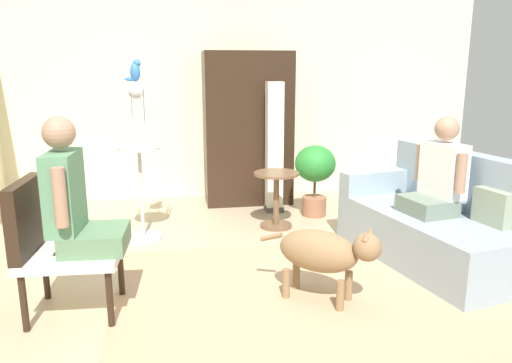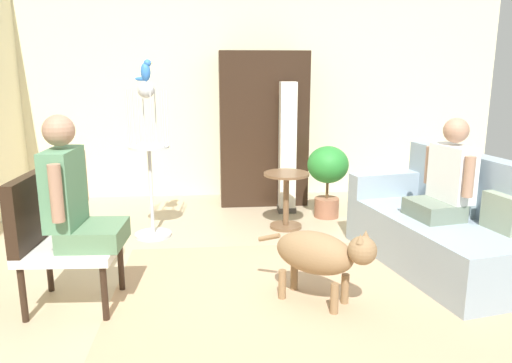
{
  "view_description": "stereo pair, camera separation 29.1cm",
  "coord_description": "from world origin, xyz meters",
  "px_view_note": "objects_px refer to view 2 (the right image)",
  "views": [
    {
      "loc": [
        -0.83,
        -3.43,
        1.64
      ],
      "look_at": [
        -0.21,
        0.17,
        0.79
      ],
      "focal_mm": 34.48,
      "sensor_mm": 36.0,
      "label": 1
    },
    {
      "loc": [
        -0.54,
        -3.46,
        1.64
      ],
      "look_at": [
        -0.21,
        0.17,
        0.79
      ],
      "focal_mm": 34.48,
      "sensor_mm": 36.0,
      "label": 2
    }
  ],
  "objects_px": {
    "armchair": "(52,233)",
    "round_end_table": "(286,195)",
    "parrot": "(146,71)",
    "couch": "(444,228)",
    "column_lamp": "(287,149)",
    "armoire_cabinet": "(263,128)",
    "dog": "(320,254)",
    "person_on_couch": "(447,179)",
    "bird_cage_stand": "(150,161)",
    "potted_plant": "(328,172)",
    "person_on_armchair": "(73,196)"
  },
  "relations": [
    {
      "from": "couch",
      "to": "person_on_couch",
      "type": "xyz_separation_m",
      "value": [
        -0.04,
        -0.03,
        0.43
      ]
    },
    {
      "from": "couch",
      "to": "armchair",
      "type": "relative_size",
      "value": 1.97
    },
    {
      "from": "bird_cage_stand",
      "to": "parrot",
      "type": "bearing_deg",
      "value": 0.0
    },
    {
      "from": "couch",
      "to": "column_lamp",
      "type": "bearing_deg",
      "value": 123.02
    },
    {
      "from": "parrot",
      "to": "armoire_cabinet",
      "type": "xyz_separation_m",
      "value": [
        1.21,
        1.22,
        -0.69
      ]
    },
    {
      "from": "person_on_couch",
      "to": "person_on_armchair",
      "type": "distance_m",
      "value": 2.87
    },
    {
      "from": "round_end_table",
      "to": "column_lamp",
      "type": "relative_size",
      "value": 0.39
    },
    {
      "from": "person_on_armchair",
      "to": "column_lamp",
      "type": "bearing_deg",
      "value": 50.34
    },
    {
      "from": "column_lamp",
      "to": "armoire_cabinet",
      "type": "bearing_deg",
      "value": 115.18
    },
    {
      "from": "armchair",
      "to": "parrot",
      "type": "relative_size",
      "value": 4.66
    },
    {
      "from": "parrot",
      "to": "person_on_armchair",
      "type": "bearing_deg",
      "value": -103.47
    },
    {
      "from": "couch",
      "to": "person_on_couch",
      "type": "height_order",
      "value": "person_on_couch"
    },
    {
      "from": "person_on_couch",
      "to": "round_end_table",
      "type": "relative_size",
      "value": 1.39
    },
    {
      "from": "armchair",
      "to": "person_on_armchair",
      "type": "relative_size",
      "value": 1.04
    },
    {
      "from": "person_on_armchair",
      "to": "round_end_table",
      "type": "xyz_separation_m",
      "value": [
        1.69,
        1.57,
        -0.45
      ]
    },
    {
      "from": "round_end_table",
      "to": "bird_cage_stand",
      "type": "distance_m",
      "value": 1.42
    },
    {
      "from": "armchair",
      "to": "person_on_couch",
      "type": "height_order",
      "value": "person_on_couch"
    },
    {
      "from": "armchair",
      "to": "potted_plant",
      "type": "xyz_separation_m",
      "value": [
        2.36,
        1.89,
        -0.01
      ]
    },
    {
      "from": "bird_cage_stand",
      "to": "potted_plant",
      "type": "height_order",
      "value": "bird_cage_stand"
    },
    {
      "from": "dog",
      "to": "column_lamp",
      "type": "distance_m",
      "value": 2.3
    },
    {
      "from": "round_end_table",
      "to": "couch",
      "type": "bearing_deg",
      "value": -42.55
    },
    {
      "from": "person_on_armchair",
      "to": "round_end_table",
      "type": "height_order",
      "value": "person_on_armchair"
    },
    {
      "from": "bird_cage_stand",
      "to": "parrot",
      "type": "relative_size",
      "value": 7.56
    },
    {
      "from": "armchair",
      "to": "parrot",
      "type": "distance_m",
      "value": 1.84
    },
    {
      "from": "person_on_couch",
      "to": "parrot",
      "type": "xyz_separation_m",
      "value": [
        -2.49,
        0.97,
        0.85
      ]
    },
    {
      "from": "couch",
      "to": "dog",
      "type": "height_order",
      "value": "couch"
    },
    {
      "from": "armchair",
      "to": "person_on_armchair",
      "type": "bearing_deg",
      "value": -3.21
    },
    {
      "from": "parrot",
      "to": "column_lamp",
      "type": "bearing_deg",
      "value": 26.86
    },
    {
      "from": "armoire_cabinet",
      "to": "dog",
      "type": "bearing_deg",
      "value": -87.57
    },
    {
      "from": "couch",
      "to": "round_end_table",
      "type": "distance_m",
      "value": 1.6
    },
    {
      "from": "armchair",
      "to": "column_lamp",
      "type": "bearing_deg",
      "value": 47.7
    },
    {
      "from": "person_on_couch",
      "to": "armoire_cabinet",
      "type": "xyz_separation_m",
      "value": [
        -1.28,
        2.19,
        0.16
      ]
    },
    {
      "from": "person_on_couch",
      "to": "dog",
      "type": "distance_m",
      "value": 1.35
    },
    {
      "from": "parrot",
      "to": "column_lamp",
      "type": "distance_m",
      "value": 1.84
    },
    {
      "from": "column_lamp",
      "to": "armoire_cabinet",
      "type": "distance_m",
      "value": 0.57
    },
    {
      "from": "dog",
      "to": "armoire_cabinet",
      "type": "relative_size",
      "value": 0.41
    },
    {
      "from": "armchair",
      "to": "dog",
      "type": "height_order",
      "value": "armchair"
    },
    {
      "from": "bird_cage_stand",
      "to": "armchair",
      "type": "bearing_deg",
      "value": -109.54
    },
    {
      "from": "armchair",
      "to": "bird_cage_stand",
      "type": "bearing_deg",
      "value": 70.46
    },
    {
      "from": "armchair",
      "to": "round_end_table",
      "type": "distance_m",
      "value": 2.43
    },
    {
      "from": "dog",
      "to": "potted_plant",
      "type": "height_order",
      "value": "potted_plant"
    },
    {
      "from": "parrot",
      "to": "potted_plant",
      "type": "relative_size",
      "value": 0.25
    },
    {
      "from": "dog",
      "to": "armchair",
      "type": "bearing_deg",
      "value": 176.01
    },
    {
      "from": "round_end_table",
      "to": "armoire_cabinet",
      "type": "height_order",
      "value": "armoire_cabinet"
    },
    {
      "from": "potted_plant",
      "to": "armoire_cabinet",
      "type": "xyz_separation_m",
      "value": [
        -0.64,
        0.74,
        0.39
      ]
    },
    {
      "from": "armchair",
      "to": "potted_plant",
      "type": "bearing_deg",
      "value": 38.7
    },
    {
      "from": "parrot",
      "to": "couch",
      "type": "bearing_deg",
      "value": -20.35
    },
    {
      "from": "person_on_armchair",
      "to": "dog",
      "type": "distance_m",
      "value": 1.73
    },
    {
      "from": "person_on_couch",
      "to": "bird_cage_stand",
      "type": "height_order",
      "value": "bird_cage_stand"
    },
    {
      "from": "person_on_couch",
      "to": "dog",
      "type": "relative_size",
      "value": 1.09
    }
  ]
}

